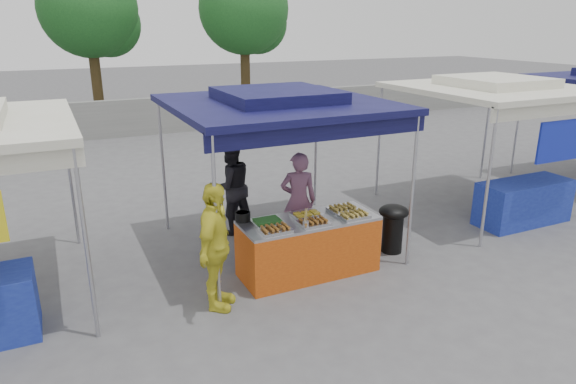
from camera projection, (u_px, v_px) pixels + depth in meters
name	position (u px, v px, depth m)	size (l,w,h in m)	color
ground_plane	(305.00, 269.00, 7.71)	(80.00, 80.00, 0.00)	#535255
back_wall	(154.00, 116.00, 16.97)	(40.00, 0.25, 1.20)	slate
main_canopy	(278.00, 103.00, 7.80)	(3.20, 3.20, 2.57)	#ADACB3
neighbor_stall_right	(507.00, 132.00, 9.53)	(3.20, 3.20, 2.57)	#ADACB3
tree_1	(93.00, 13.00, 17.47)	(3.37, 3.28, 5.65)	#3B2D16
tree_2	(247.00, 13.00, 19.02)	(3.39, 3.31, 5.69)	#3B2D16
vendor_table	(308.00, 246.00, 7.49)	(2.00, 0.80, 0.85)	#B24510
food_tray_fl	(275.00, 230.00, 6.89)	(0.42, 0.30, 0.07)	#B8B7BC
food_tray_fm	(314.00, 223.00, 7.13)	(0.42, 0.30, 0.07)	#B8B7BC
food_tray_fr	(354.00, 215.00, 7.40)	(0.42, 0.30, 0.07)	#B8B7BC
food_tray_bl	(267.00, 222.00, 7.15)	(0.42, 0.30, 0.07)	#B8B7BC
food_tray_bm	(307.00, 215.00, 7.43)	(0.42, 0.30, 0.07)	#B8B7BC
food_tray_br	(343.00, 209.00, 7.66)	(0.42, 0.30, 0.07)	#B8B7BC
cooking_pot	(243.00, 216.00, 7.28)	(0.22, 0.22, 0.13)	black
skewer_cup	(306.00, 225.00, 7.00)	(0.09, 0.09, 0.11)	#ADACB3
wok_burner	(393.00, 224.00, 8.18)	(0.47, 0.47, 0.80)	black
crate_left	(260.00, 252.00, 7.96)	(0.49, 0.34, 0.30)	#122195
crate_right	(308.00, 245.00, 8.21)	(0.48, 0.33, 0.29)	#122195
crate_stacked	(308.00, 229.00, 8.13)	(0.46, 0.32, 0.28)	#122195
vendor_woman	(298.00, 201.00, 8.27)	(0.58, 0.38, 1.60)	#7E506E
helper_man	(230.00, 187.00, 8.85)	(0.82, 0.64, 1.68)	black
customer_person	(215.00, 247.00, 6.44)	(0.99, 0.41, 1.69)	gold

